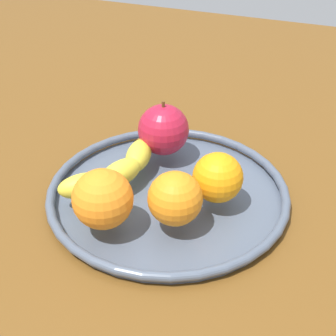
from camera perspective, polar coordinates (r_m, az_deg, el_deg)
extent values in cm
cube|color=brown|center=(66.73, 0.00, -4.83)|extent=(165.12, 165.12, 4.00)
cylinder|color=#4B5666|center=(65.30, 0.00, -3.27)|extent=(30.96, 30.96, 0.60)
torus|color=#4B5666|center=(64.76, 0.00, -2.63)|extent=(32.25, 32.25, 1.20)
ellipsoid|color=yellow|center=(62.67, -9.67, -2.05)|extent=(7.10, 7.63, 3.33)
ellipsoid|color=yellow|center=(64.31, -5.66, -0.63)|extent=(7.85, 5.61, 3.33)
ellipsoid|color=yellow|center=(67.82, -3.48, 1.52)|extent=(7.60, 4.49, 3.33)
ellipsoid|color=brown|center=(70.45, -2.82, 2.90)|extent=(2.37, 2.63, 2.33)
sphere|color=#AD1933|center=(69.73, -0.55, 4.53)|extent=(7.39, 7.39, 7.39)
cylinder|color=#593819|center=(67.88, -0.56, 7.38)|extent=(0.44, 0.44, 1.20)
sphere|color=orange|center=(61.20, 5.98, -0.91)|extent=(6.43, 6.43, 6.43)
sphere|color=orange|center=(56.89, -7.69, -3.63)|extent=(7.25, 7.25, 7.25)
sphere|color=orange|center=(56.99, 0.84, -3.60)|extent=(6.60, 6.60, 6.60)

